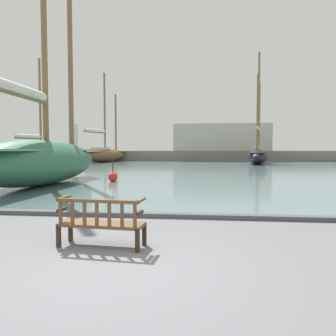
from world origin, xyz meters
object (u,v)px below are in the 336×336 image
Objects in this scene: sailboat_outer_port at (258,154)px; sailboat_distant_harbor at (44,158)px; sailboat_far_starboard at (104,154)px; channel_buoy at (113,177)px; sailboat_mid_starboard at (40,159)px; park_bench at (101,222)px.

sailboat_distant_harbor reaches higher than sailboat_outer_port.
sailboat_far_starboard is at bearing 102.00° from sailboat_distant_harbor.
sailboat_far_starboard is 31.55m from sailboat_distant_harbor.
sailboat_far_starboard reaches higher than channel_buoy.
sailboat_far_starboard is 0.91× the size of sailboat_outer_port.
sailboat_outer_port is 26.13m from sailboat_mid_starboard.
sailboat_distant_harbor is 12.13× the size of channel_buoy.
channel_buoy is (12.31, -15.37, -0.54)m from sailboat_mid_starboard.
sailboat_far_starboard is at bearing 170.24° from sailboat_outer_port.
park_bench is 0.11× the size of sailboat_distant_harbor.
channel_buoy is at bearing 28.64° from sailboat_distant_harbor.
sailboat_far_starboard is at bearing 79.13° from sailboat_mid_starboard.
sailboat_far_starboard is at bearing 107.34° from park_bench.
sailboat_mid_starboard is at bearing 118.37° from sailboat_distant_harbor.
sailboat_mid_starboard is at bearing -157.22° from sailboat_outer_port.
channel_buoy is at bearing 104.84° from park_bench.
sailboat_mid_starboard is (-9.21, 17.06, -0.54)m from sailboat_distant_harbor.
channel_buoy reaches higher than park_bench.
sailboat_distant_harbor reaches higher than channel_buoy.
sailboat_outer_port is 11.65× the size of channel_buoy.
sailboat_far_starboard is 0.88× the size of sailboat_distant_harbor.
sailboat_far_starboard is (-12.72, 40.73, 0.83)m from park_bench.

